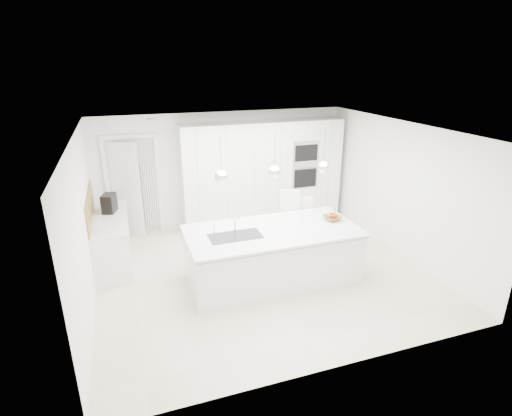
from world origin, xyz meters
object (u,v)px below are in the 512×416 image
object	(u,v)px
island_base	(273,257)
espresso_machine	(109,203)
fruit_bowl	(332,218)
bar_stool_left	(293,223)
bar_stool_right	(306,226)

from	to	relation	value
island_base	espresso_machine	distance (m)	3.16
island_base	fruit_bowl	xyz separation A→B (m)	(1.14, 0.11, 0.51)
island_base	fruit_bowl	bearing A→B (deg)	5.69
island_base	fruit_bowl	size ratio (longest dim) A/B	9.10
bar_stool_left	bar_stool_right	world-z (taller)	bar_stool_left
fruit_bowl	bar_stool_left	xyz separation A→B (m)	(-0.42, 0.74, -0.33)
island_base	espresso_machine	bearing A→B (deg)	144.85
island_base	bar_stool_right	xyz separation A→B (m)	(0.99, 0.81, 0.10)
bar_stool_left	island_base	bearing A→B (deg)	-110.06
espresso_machine	bar_stool_right	world-z (taller)	espresso_machine
fruit_bowl	bar_stool_left	world-z (taller)	bar_stool_left
bar_stool_left	bar_stool_right	size ratio (longest dim) A/B	1.14
bar_stool_right	espresso_machine	bearing A→B (deg)	-172.14
fruit_bowl	bar_stool_right	xyz separation A→B (m)	(-0.15, 0.70, -0.40)
espresso_machine	bar_stool_right	distance (m)	3.69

